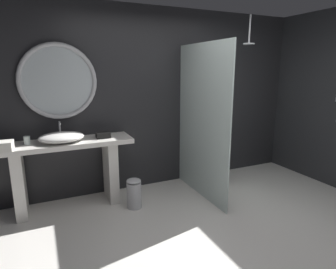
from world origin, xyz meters
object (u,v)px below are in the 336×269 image
Objects in this scene: vessel_sink at (62,137)px; folded_hand_towel at (2,146)px; tissue_box at (103,135)px; round_wall_mirror at (58,81)px; toilet at (209,165)px; tumbler_cup at (27,140)px; rain_shower_head at (249,39)px; waste_bin at (134,193)px.

folded_hand_towel is at bearing -169.19° from vessel_sink.
folded_hand_towel is at bearing -174.34° from tissue_box.
round_wall_mirror is 2.51m from toilet.
round_wall_mirror is at bearing 173.72° from toilet.
round_wall_mirror reaches higher than folded_hand_towel.
tumbler_cup is 0.17× the size of toilet.
tumbler_cup is at bearing 175.86° from rain_shower_head.
rain_shower_head is (2.64, -0.17, 1.23)m from vessel_sink.
folded_hand_towel is (-1.41, 0.23, 0.73)m from waste_bin.
tissue_box is at bearing 129.48° from waste_bin.
tissue_box is 0.32× the size of toilet.
round_wall_mirror is at bearing 151.85° from tissue_box.
tissue_box is 0.81× the size of folded_hand_towel.
rain_shower_head is 1.06× the size of waste_bin.
round_wall_mirror reaches higher than tissue_box.
tissue_box is 0.19× the size of round_wall_mirror.
waste_bin is 1.61m from folded_hand_towel.
rain_shower_head is 1.89× the size of folded_hand_towel.
vessel_sink is at bearing -7.45° from tumbler_cup.
vessel_sink is 0.50m from tissue_box.
tumbler_cup is 0.81m from round_wall_mirror.
folded_hand_towel reaches higher than toilet.
tissue_box is 0.84m from waste_bin.
vessel_sink is 0.38m from tumbler_cup.
rain_shower_head reaches higher than toilet.
folded_hand_towel is at bearing -145.21° from tumbler_cup.
round_wall_mirror is (0.42, 0.19, 0.67)m from tumbler_cup.
tumbler_cup reaches higher than toilet.
rain_shower_head is at bearing 5.68° from waste_bin.
vessel_sink is at bearing -179.69° from toilet.
folded_hand_towel is at bearing -177.29° from toilet.
vessel_sink is 0.70m from round_wall_mirror.
toilet is 1.43× the size of waste_bin.
toilet reaches higher than waste_bin.
rain_shower_head is (3.02, -0.22, 1.24)m from tumbler_cup.
toilet is at bearing 0.67° from tissue_box.
tissue_box is 2.48m from rain_shower_head.
tissue_box is at bearing 5.66° from folded_hand_towel.
round_wall_mirror reaches higher than toilet.
rain_shower_head is 1.97m from toilet.
folded_hand_towel is at bearing -151.16° from round_wall_mirror.
rain_shower_head reaches higher than tumbler_cup.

